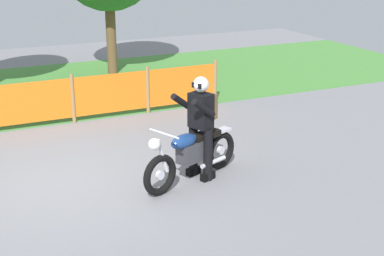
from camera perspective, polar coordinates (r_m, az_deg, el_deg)
ground at (r=9.32m, az=-12.73°, el=-5.27°), size 24.00×24.00×0.02m
grass_verge at (r=14.79m, az=-17.69°, el=3.40°), size 24.00×5.89×0.01m
barrier_fence at (r=11.83m, az=-15.99°, el=2.50°), size 8.43×0.08×1.05m
motorcycle_lead at (r=8.88m, az=-0.05°, el=-2.62°), size 1.96×0.96×0.98m
rider_lead at (r=8.87m, az=0.93°, el=0.64°), size 0.78×0.68×1.69m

